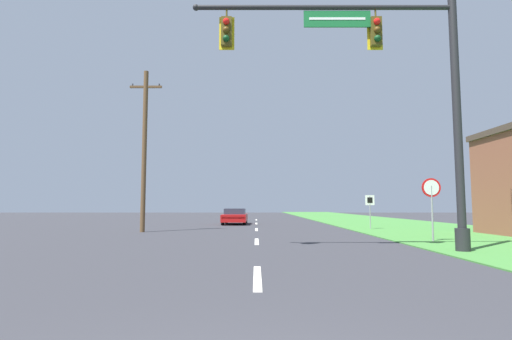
{
  "coord_description": "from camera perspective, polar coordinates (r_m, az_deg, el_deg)",
  "views": [
    {
      "loc": [
        -0.03,
        -2.2,
        1.45
      ],
      "look_at": [
        0.0,
        29.0,
        4.23
      ],
      "focal_mm": 28.0,
      "sensor_mm": 36.0,
      "label": 1
    }
  ],
  "objects": [
    {
      "name": "signal_mast",
      "position": [
        13.85,
        19.15,
        11.44
      ],
      "size": [
        8.72,
        0.47,
        8.75
      ],
      "color": "#232326",
      "rests_on": "grass_verge_right"
    },
    {
      "name": "grass_verge_right",
      "position": [
        33.91,
        18.19,
        -7.25
      ],
      "size": [
        10.0,
        110.0,
        0.04
      ],
      "color": "#428438",
      "rests_on": "ground"
    },
    {
      "name": "car_ahead",
      "position": [
        31.12,
        -3.08,
        -6.63
      ],
      "size": [
        1.87,
        4.47,
        1.19
      ],
      "color": "black",
      "rests_on": "ground"
    },
    {
      "name": "utility_pole_near",
      "position": [
        23.07,
        -15.71,
        3.12
      ],
      "size": [
        1.8,
        0.26,
        9.02
      ],
      "color": "brown",
      "rests_on": "ground"
    },
    {
      "name": "stop_sign",
      "position": [
        17.49,
        23.73,
        -3.3
      ],
      "size": [
        0.76,
        0.07,
        2.5
      ],
      "color": "gray",
      "rests_on": "grass_verge_right"
    },
    {
      "name": "road_center_line",
      "position": [
        24.24,
        0.02,
        -8.5
      ],
      "size": [
        0.16,
        34.8,
        0.01
      ],
      "color": "silver",
      "rests_on": "ground"
    },
    {
      "name": "route_sign_post",
      "position": [
        25.19,
        15.91,
        -4.72
      ],
      "size": [
        0.55,
        0.06,
        2.03
      ],
      "color": "gray",
      "rests_on": "grass_verge_right"
    }
  ]
}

